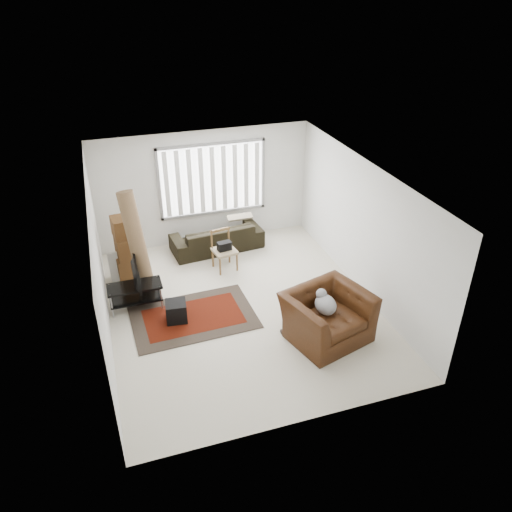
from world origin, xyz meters
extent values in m
plane|color=beige|center=(0.00, 0.00, 0.00)|extent=(6.00, 6.00, 0.00)
cube|color=white|center=(0.00, 0.00, 2.70)|extent=(5.00, 6.00, 0.02)
cube|color=silver|center=(0.00, 3.00, 1.35)|extent=(5.00, 0.02, 2.70)
cube|color=silver|center=(0.00, -3.00, 1.35)|extent=(5.00, 0.02, 2.70)
cube|color=silver|center=(-2.50, 0.00, 1.35)|extent=(0.02, 6.00, 2.70)
cube|color=silver|center=(2.50, 0.00, 1.35)|extent=(0.02, 6.00, 2.70)
cube|color=white|center=(0.20, 2.98, 1.55)|extent=(2.40, 0.01, 1.60)
cube|color=gray|center=(0.20, 2.96, 1.55)|extent=(2.52, 0.06, 1.72)
cube|color=white|center=(0.20, 2.92, 1.55)|extent=(2.40, 0.02, 1.55)
cube|color=black|center=(-0.97, -0.02, 0.01)|extent=(2.36, 1.62, 0.02)
cube|color=#4D1306|center=(-0.97, -0.02, 0.02)|extent=(1.86, 1.12, 0.00)
cube|color=black|center=(-1.95, 0.64, 0.49)|extent=(1.03, 0.46, 0.04)
cube|color=black|center=(-1.95, 0.64, 0.21)|extent=(0.99, 0.43, 0.03)
cylinder|color=#B2B2B7|center=(-2.41, 0.44, 0.26)|extent=(0.03, 0.03, 0.51)
cylinder|color=#B2B2B7|center=(-1.49, 0.44, 0.26)|extent=(0.03, 0.03, 0.51)
cylinder|color=#B2B2B7|center=(-2.41, 0.83, 0.26)|extent=(0.03, 0.03, 0.51)
cylinder|color=#B2B2B7|center=(-1.49, 0.83, 0.26)|extent=(0.03, 0.03, 0.51)
imported|color=black|center=(-1.95, 0.64, 0.75)|extent=(0.11, 0.83, 0.48)
cube|color=black|center=(-1.28, -0.02, 0.21)|extent=(0.42, 0.42, 0.38)
cube|color=brown|center=(-1.93, 1.80, 0.26)|extent=(0.64, 0.59, 0.52)
cube|color=brown|center=(-1.91, 1.77, 0.76)|extent=(0.58, 0.53, 0.47)
cube|color=brown|center=(-1.95, 1.82, 1.20)|extent=(0.53, 0.53, 0.42)
cube|color=silver|center=(-2.11, 1.77, 0.33)|extent=(0.55, 0.29, 0.66)
cylinder|color=brown|center=(-1.77, 1.17, 1.09)|extent=(0.61, 0.87, 2.17)
imported|color=black|center=(0.13, 2.45, 0.41)|extent=(2.19, 1.12, 0.81)
cube|color=#887759|center=(0.07, 1.52, 0.45)|extent=(0.55, 0.55, 0.05)
cylinder|color=brown|center=(-0.10, 1.29, 0.22)|extent=(0.04, 0.04, 0.45)
cylinder|color=brown|center=(0.30, 1.35, 0.22)|extent=(0.04, 0.04, 0.45)
cylinder|color=brown|center=(-0.16, 1.68, 0.22)|extent=(0.04, 0.04, 0.45)
cylinder|color=brown|center=(0.23, 1.75, 0.22)|extent=(0.04, 0.04, 0.45)
cube|color=brown|center=(0.03, 1.73, 0.86)|extent=(0.45, 0.11, 0.06)
cube|color=brown|center=(-0.17, 1.69, 0.67)|extent=(0.05, 0.05, 0.45)
cube|color=brown|center=(0.23, 1.76, 0.67)|extent=(0.05, 0.05, 0.45)
cube|color=black|center=(0.07, 1.52, 0.57)|extent=(0.32, 0.22, 0.19)
imported|color=#391C0B|center=(1.18, -1.32, 0.51)|extent=(1.67, 1.54, 1.03)
ellipsoid|color=#59595B|center=(1.18, -1.32, 0.67)|extent=(0.37, 0.43, 0.25)
sphere|color=#59595B|center=(1.13, -1.14, 0.82)|extent=(0.19, 0.19, 0.19)
camera|label=1|loc=(-2.20, -7.66, 5.76)|focal=35.00mm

